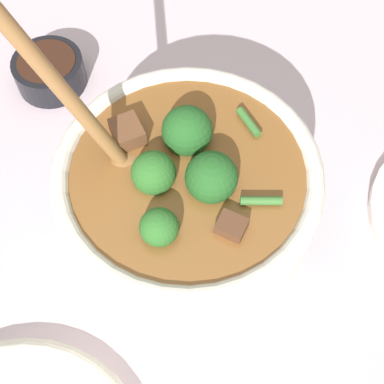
# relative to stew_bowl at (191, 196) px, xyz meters

# --- Properties ---
(ground_plane) EXTENTS (4.00, 4.00, 0.00)m
(ground_plane) POSITION_rel_stew_bowl_xyz_m (0.00, -0.00, -0.07)
(ground_plane) COLOR silver
(stew_bowl) EXTENTS (0.25, 0.22, 0.30)m
(stew_bowl) POSITION_rel_stew_bowl_xyz_m (0.00, 0.00, 0.00)
(stew_bowl) COLOR white
(stew_bowl) RESTS_ON ground_plane
(condiment_bowl) EXTENTS (0.08, 0.08, 0.04)m
(condiment_bowl) POSITION_rel_stew_bowl_xyz_m (-0.15, 0.19, -0.05)
(condiment_bowl) COLOR black
(condiment_bowl) RESTS_ON ground_plane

